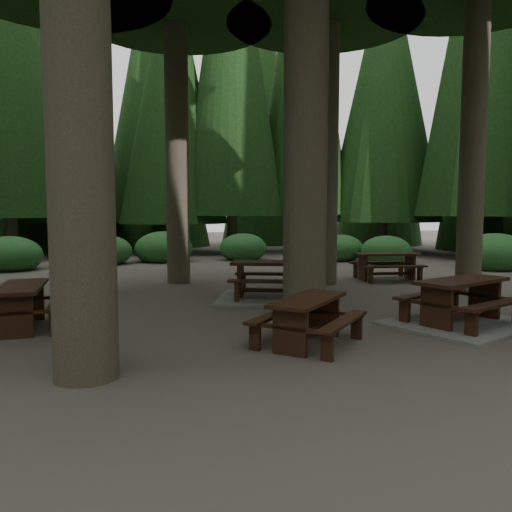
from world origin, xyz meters
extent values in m
plane|color=#564E45|center=(0.00, 0.00, 0.00)|extent=(80.00, 80.00, 0.00)
cube|color=gray|center=(3.24, -1.25, 0.03)|extent=(3.03, 2.84, 0.05)
cube|color=black|center=(3.24, -1.25, 0.78)|extent=(2.01, 1.49, 0.06)
cube|color=black|center=(2.97, -0.69, 0.47)|extent=(1.80, 1.07, 0.05)
cube|color=black|center=(3.52, -1.82, 0.47)|extent=(1.80, 1.07, 0.05)
cube|color=black|center=(2.57, -1.59, 0.38)|extent=(0.33, 0.55, 0.75)
cube|color=black|center=(2.57, -1.59, 0.44)|extent=(0.75, 1.39, 0.06)
cube|color=black|center=(3.92, -0.92, 0.38)|extent=(0.33, 0.55, 0.75)
cube|color=black|center=(3.92, -0.92, 0.44)|extent=(0.75, 1.39, 0.06)
cube|color=black|center=(3.24, -1.25, 0.19)|extent=(1.44, 0.77, 0.08)
cube|color=black|center=(-4.26, -0.18, 0.72)|extent=(0.86, 1.80, 0.06)
cube|color=black|center=(-3.69, -0.11, 0.43)|extent=(0.43, 1.75, 0.05)
cube|color=black|center=(-4.19, -0.87, 0.35)|extent=(0.54, 0.13, 0.69)
cube|color=black|center=(-4.19, -0.87, 0.40)|extent=(1.40, 0.23, 0.06)
cube|color=black|center=(-4.34, 0.51, 0.35)|extent=(0.54, 0.13, 0.69)
cube|color=black|center=(-4.34, 0.51, 0.40)|extent=(1.40, 0.23, 0.06)
cube|color=black|center=(-4.26, -0.18, 0.17)|extent=(0.23, 1.45, 0.08)
cube|color=gray|center=(0.60, 1.91, 0.03)|extent=(3.00, 2.69, 0.05)
cube|color=black|center=(0.60, 1.91, 0.83)|extent=(2.12, 1.27, 0.07)
cube|color=black|center=(0.77, 2.55, 0.50)|extent=(1.99, 0.79, 0.06)
cube|color=black|center=(0.42, 1.27, 0.50)|extent=(1.99, 0.79, 0.06)
cube|color=black|center=(-0.17, 2.11, 0.40)|extent=(0.24, 0.61, 0.79)
cube|color=black|center=(-0.17, 2.11, 0.46)|extent=(0.50, 1.57, 0.07)
cube|color=black|center=(1.36, 1.70, 0.40)|extent=(0.24, 0.61, 0.79)
cube|color=black|center=(1.36, 1.70, 0.46)|extent=(0.50, 1.57, 0.07)
cube|color=black|center=(0.60, 1.91, 0.20)|extent=(1.62, 0.52, 0.09)
cube|color=black|center=(4.50, 4.47, 0.76)|extent=(1.84, 0.75, 0.06)
cube|color=black|center=(4.52, 5.08, 0.46)|extent=(1.83, 0.29, 0.05)
cube|color=black|center=(4.49, 3.86, 0.46)|extent=(1.83, 0.29, 0.05)
cube|color=black|center=(3.77, 4.49, 0.36)|extent=(0.09, 0.56, 0.73)
cube|color=black|center=(3.77, 4.49, 0.43)|extent=(0.11, 1.47, 0.06)
cube|color=black|center=(5.23, 4.45, 0.36)|extent=(0.09, 0.56, 0.73)
cube|color=black|center=(5.23, 4.45, 0.43)|extent=(0.11, 1.47, 0.06)
cube|color=black|center=(4.50, 4.47, 0.18)|extent=(1.52, 0.12, 0.08)
cube|color=black|center=(0.23, -2.02, 0.68)|extent=(1.52, 1.68, 0.05)
cube|color=black|center=(-0.19, -1.68, 0.41)|extent=(1.20, 1.42, 0.05)
cube|color=black|center=(0.66, -2.36, 0.41)|extent=(1.20, 1.42, 0.05)
cube|color=black|center=(-0.18, -2.53, 0.33)|extent=(0.44, 0.37, 0.66)
cube|color=black|center=(-0.18, -2.53, 0.38)|extent=(1.08, 0.88, 0.05)
cube|color=black|center=(0.64, -1.51, 0.33)|extent=(0.44, 0.37, 0.66)
cube|color=black|center=(0.64, -1.51, 0.38)|extent=(1.08, 0.88, 0.05)
cube|color=black|center=(0.23, -2.02, 0.16)|extent=(0.91, 1.11, 0.07)
ellipsoid|color=#205F2F|center=(9.44, 6.45, 0.40)|extent=(2.42, 2.42, 1.49)
ellipsoid|color=#205F2F|center=(6.43, 8.69, 0.40)|extent=(1.90, 1.90, 1.17)
ellipsoid|color=#205F2F|center=(5.14, 10.17, 0.40)|extent=(1.84, 1.84, 1.13)
ellipsoid|color=#205F2F|center=(1.30, 11.25, 0.40)|extent=(1.95, 1.95, 1.20)
ellipsoid|color=#205F2F|center=(-1.94, 11.21, 0.40)|extent=(2.31, 2.31, 1.42)
ellipsoid|color=#205F2F|center=(-4.09, 10.56, 0.40)|extent=(1.93, 1.93, 1.19)
ellipsoid|color=#205F2F|center=(-7.11, 9.06, 0.40)|extent=(2.15, 2.15, 1.32)
cone|color=black|center=(11.40, 10.41, 9.94)|extent=(5.25, 5.25, 16.27)
cone|color=black|center=(8.89, 14.45, 8.24)|extent=(5.73, 5.73, 13.48)
cone|color=black|center=(4.92, 15.39, 10.17)|extent=(4.80, 4.80, 16.65)
cone|color=black|center=(1.31, 14.75, 9.92)|extent=(4.97, 4.97, 16.24)
cone|color=black|center=(-1.44, 15.36, 7.89)|extent=(5.17, 5.17, 12.91)
cone|color=black|center=(-6.57, 16.72, 8.10)|extent=(5.82, 5.82, 13.26)
cone|color=black|center=(-8.24, 13.40, 9.60)|extent=(4.82, 4.82, 15.70)
cone|color=black|center=(15.32, 14.22, 11.76)|extent=(6.32, 6.32, 23.52)
cone|color=black|center=(11.00, 19.74, 9.51)|extent=(5.26, 5.26, 19.02)
cone|color=black|center=(4.25, 21.60, 8.07)|extent=(5.34, 5.34, 16.14)
cone|color=black|center=(-2.52, 20.86, 8.43)|extent=(6.57, 6.57, 16.86)
cone|color=black|center=(-9.02, 19.44, 10.12)|extent=(6.13, 6.13, 20.24)
camera|label=1|loc=(-1.84, -9.10, 1.99)|focal=35.00mm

